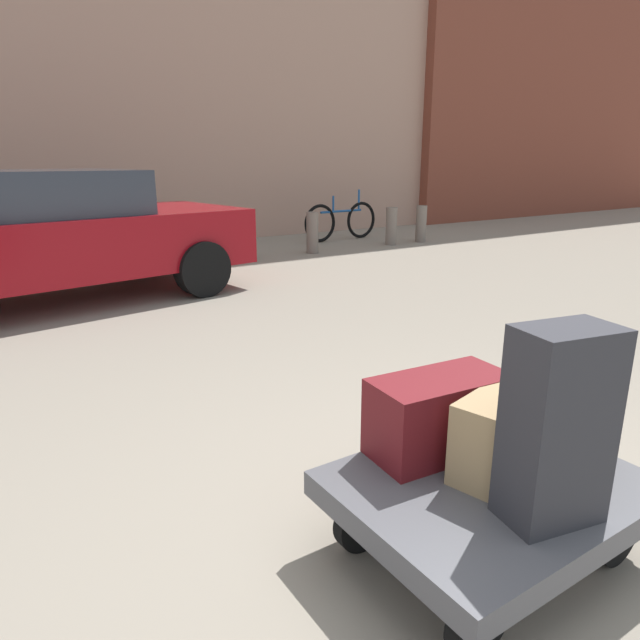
# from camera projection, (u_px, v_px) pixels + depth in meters

# --- Properties ---
(ground_plane) EXTENTS (60.00, 60.00, 0.00)m
(ground_plane) POSITION_uv_depth(u_px,v_px,m) (483.00, 554.00, 2.24)
(ground_plane) COLOR gray
(building_facade_side) EXTENTS (12.00, 1.00, 10.01)m
(building_facade_side) POSITION_uv_depth(u_px,v_px,m) (580.00, 31.00, 15.67)
(building_facade_side) COLOR brown
(building_facade_side) RESTS_ON ground_plane
(luggage_cart) EXTENTS (1.14, 0.89, 0.34)m
(luggage_cart) POSITION_uv_depth(u_px,v_px,m) (489.00, 496.00, 2.16)
(luggage_cart) COLOR #4C4C51
(luggage_cart) RESTS_ON ground_plane
(duffel_bag_tan_center) EXTENTS (0.71, 0.50, 0.33)m
(duffel_bag_tan_center) POSITION_uv_depth(u_px,v_px,m) (529.00, 431.00, 2.18)
(duffel_bag_tan_center) COLOR #9E7F56
(duffel_bag_tan_center) RESTS_ON luggage_cart
(suitcase_charcoal_front_right) EXTENTS (0.37, 0.27, 0.68)m
(suitcase_charcoal_front_right) POSITION_uv_depth(u_px,v_px,m) (558.00, 426.00, 1.83)
(suitcase_charcoal_front_right) COLOR #2D2D33
(suitcase_charcoal_front_right) RESTS_ON luggage_cart
(duffel_bag_maroon_rear_left) EXTENTS (0.61, 0.34, 0.33)m
(duffel_bag_maroon_rear_left) POSITION_uv_depth(u_px,v_px,m) (439.00, 414.00, 2.32)
(duffel_bag_maroon_rear_left) COLOR maroon
(duffel_bag_maroon_rear_left) RESTS_ON luggage_cart
(parked_car) EXTENTS (4.52, 2.42, 1.42)m
(parked_car) POSITION_uv_depth(u_px,v_px,m) (37.00, 234.00, 5.94)
(parked_car) COLOR maroon
(parked_car) RESTS_ON ground_plane
(bicycle_leaning) EXTENTS (1.76, 0.18, 0.96)m
(bicycle_leaning) POSITION_uv_depth(u_px,v_px,m) (341.00, 221.00, 10.90)
(bicycle_leaning) COLOR black
(bicycle_leaning) RESTS_ON ground_plane
(bollard_kerb_near) EXTENTS (0.20, 0.20, 0.69)m
(bollard_kerb_near) POSITION_uv_depth(u_px,v_px,m) (247.00, 238.00, 8.74)
(bollard_kerb_near) COLOR #72665B
(bollard_kerb_near) RESTS_ON ground_plane
(bollard_kerb_mid) EXTENTS (0.20, 0.20, 0.69)m
(bollard_kerb_mid) POSITION_uv_depth(u_px,v_px,m) (312.00, 233.00, 9.37)
(bollard_kerb_mid) COLOR #72665B
(bollard_kerb_mid) RESTS_ON ground_plane
(bollard_kerb_far) EXTENTS (0.20, 0.20, 0.69)m
(bollard_kerb_far) POSITION_uv_depth(u_px,v_px,m) (391.00, 226.00, 10.28)
(bollard_kerb_far) COLOR #72665B
(bollard_kerb_far) RESTS_ON ground_plane
(bollard_corner) EXTENTS (0.20, 0.20, 0.69)m
(bollard_corner) POSITION_uv_depth(u_px,v_px,m) (421.00, 224.00, 10.67)
(bollard_corner) COLOR #72665B
(bollard_corner) RESTS_ON ground_plane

